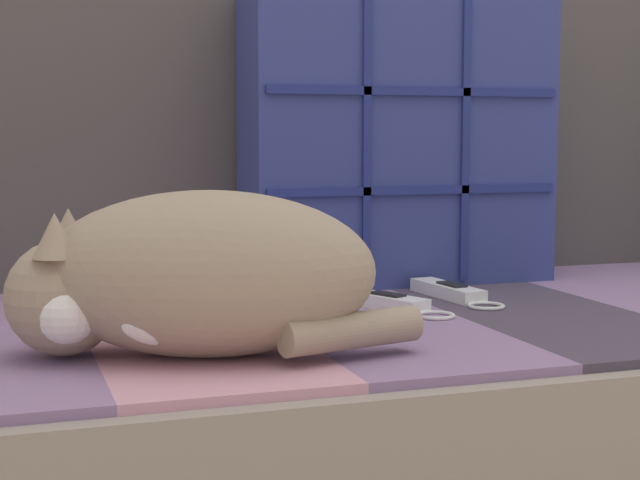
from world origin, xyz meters
name	(u,v)px	position (x,y,z in m)	size (l,w,h in m)	color
couch	(568,433)	(0.00, 0.15, 0.20)	(1.94, 0.80, 0.40)	#3D3838
sofa_backrest	(467,122)	(0.00, 0.48, 0.65)	(1.90, 0.14, 0.49)	#474242
throw_pillow_quilted	(399,141)	(-0.19, 0.33, 0.62)	(0.47, 0.14, 0.43)	navy
sleeping_cat	(186,279)	(-0.59, -0.06, 0.48)	(0.41, 0.26, 0.17)	gray
game_remote_near	(450,292)	(-0.18, 0.18, 0.41)	(0.06, 0.19, 0.02)	white
game_remote_far	(386,302)	(-0.29, 0.13, 0.41)	(0.12, 0.19, 0.02)	white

